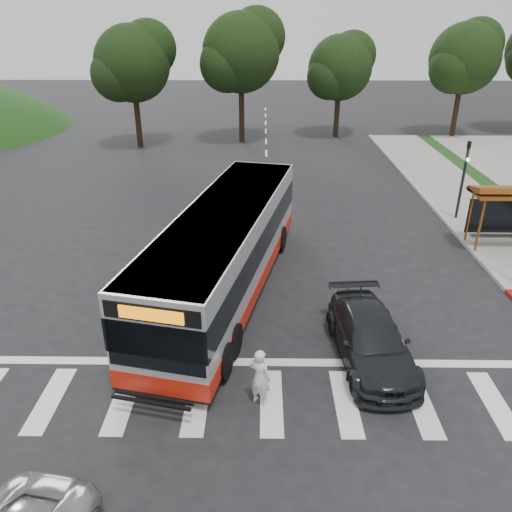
{
  "coord_description": "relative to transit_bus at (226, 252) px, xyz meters",
  "views": [
    {
      "loc": [
        -0.27,
        -15.39,
        9.37
      ],
      "look_at": [
        -0.49,
        0.73,
        1.6
      ],
      "focal_mm": 35.0,
      "sensor_mm": 36.0,
      "label": 1
    }
  ],
  "objects": [
    {
      "name": "ground",
      "position": [
        1.59,
        -1.0,
        -1.64
      ],
      "size": [
        140.0,
        140.0,
        0.0
      ],
      "primitive_type": "plane",
      "color": "black",
      "rests_on": "ground"
    },
    {
      "name": "sidewalk_east",
      "position": [
        12.59,
        7.0,
        -1.58
      ],
      "size": [
        4.0,
        40.0,
        0.12
      ],
      "primitive_type": "cube",
      "color": "gray",
      "rests_on": "ground"
    },
    {
      "name": "curb_east",
      "position": [
        10.59,
        7.0,
        -1.56
      ],
      "size": [
        0.3,
        40.0,
        0.15
      ],
      "primitive_type": "cube",
      "color": "#9E9991",
      "rests_on": "ground"
    },
    {
      "name": "crosswalk_ladder",
      "position": [
        1.59,
        -6.0,
        -1.63
      ],
      "size": [
        18.0,
        2.6,
        0.01
      ],
      "primitive_type": "cube",
      "color": "silver",
      "rests_on": "ground"
    },
    {
      "name": "traffic_signal_ne_short",
      "position": [
        11.19,
        7.49,
        0.84
      ],
      "size": [
        0.18,
        0.37,
        4.0
      ],
      "color": "black",
      "rests_on": "ground"
    },
    {
      "name": "tree_ne_a",
      "position": [
        17.67,
        27.06,
        4.76
      ],
      "size": [
        6.16,
        5.74,
        9.3
      ],
      "color": "black",
      "rests_on": "parking_lot"
    },
    {
      "name": "tree_north_a",
      "position": [
        -0.33,
        25.07,
        5.29
      ],
      "size": [
        6.6,
        6.15,
        10.17
      ],
      "color": "black",
      "rests_on": "ground"
    },
    {
      "name": "tree_north_b",
      "position": [
        7.66,
        27.06,
        4.03
      ],
      "size": [
        5.72,
        5.33,
        8.43
      ],
      "color": "black",
      "rests_on": "ground"
    },
    {
      "name": "tree_north_c",
      "position": [
        -8.33,
        23.06,
        4.66
      ],
      "size": [
        6.16,
        5.74,
        9.3
      ],
      "color": "black",
      "rests_on": "ground"
    },
    {
      "name": "transit_bus",
      "position": [
        0.0,
        0.0,
        0.0
      ],
      "size": [
        5.38,
        12.96,
        3.27
      ],
      "primitive_type": null,
      "rotation": [
        0.0,
        0.0,
        -0.22
      ],
      "color": "#B4B6B9",
      "rests_on": "ground"
    },
    {
      "name": "pedestrian",
      "position": [
        1.28,
        -6.03,
        -0.78
      ],
      "size": [
        0.74,
        0.66,
        1.7
      ],
      "primitive_type": "imported",
      "rotation": [
        0.0,
        0.0,
        2.63
      ],
      "color": "white",
      "rests_on": "ground"
    },
    {
      "name": "dark_sedan",
      "position": [
        4.57,
        -4.07,
        -0.93
      ],
      "size": [
        2.37,
        5.02,
        1.41
      ],
      "primitive_type": "imported",
      "rotation": [
        0.0,
        0.0,
        0.08
      ],
      "color": "black",
      "rests_on": "ground"
    }
  ]
}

